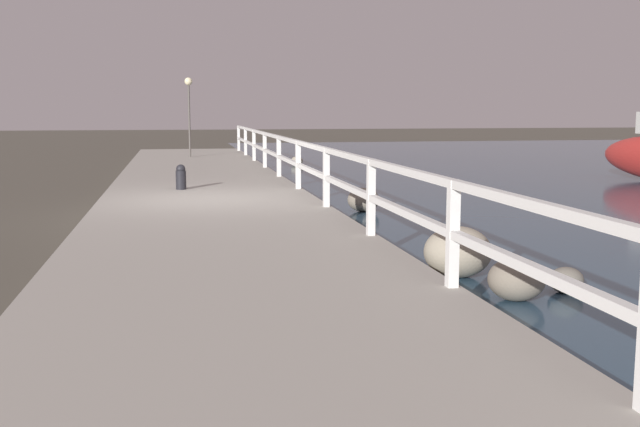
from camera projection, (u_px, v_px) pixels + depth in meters
name	position (u px, v px, depth m)	size (l,w,h in m)	color
ground_plane	(210.00, 216.00, 13.79)	(120.00, 120.00, 0.00)	#4C473D
dock_walkway	(209.00, 207.00, 13.77)	(4.00, 36.00, 0.31)	#9E998E
railing	(311.00, 161.00, 14.01)	(0.10, 32.50, 1.00)	white
boulder_near_dock	(363.00, 200.00, 14.29)	(0.62, 0.55, 0.46)	slate
boulder_mid_strip	(566.00, 280.00, 7.97)	(0.37, 0.34, 0.28)	#666056
boulder_far_strip	(517.00, 279.00, 7.63)	(0.60, 0.54, 0.45)	slate
boulder_water_edge	(297.00, 161.00, 26.19)	(0.42, 0.38, 0.32)	gray
boulder_upstream	(458.00, 252.00, 8.69)	(0.80, 0.72, 0.60)	gray
mooring_bollard	(181.00, 177.00, 15.39)	(0.21, 0.21, 0.52)	black
dock_lamp	(189.00, 97.00, 25.66)	(0.27, 0.27, 2.72)	#514C47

